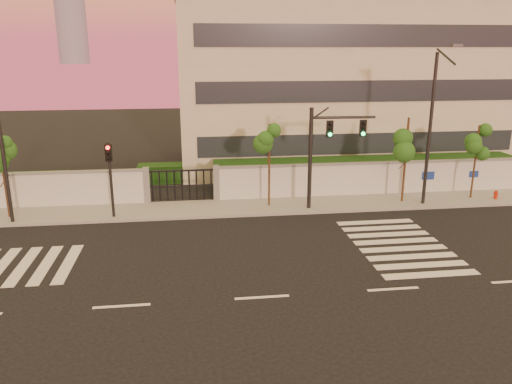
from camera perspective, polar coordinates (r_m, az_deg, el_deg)
ground at (r=18.60m, az=0.69°, el=-11.96°), size 120.00×120.00×0.00m
sidewalk at (r=28.20m, az=-2.32°, el=-1.78°), size 60.00×3.00×0.15m
perimeter_wall at (r=29.36m, az=-2.40°, el=0.97°), size 60.00×0.36×2.20m
hedge_row at (r=32.16m, az=-0.95°, el=1.87°), size 41.00×4.25×1.80m
institutional_building at (r=39.95m, az=9.28°, el=12.24°), size 24.40×12.40×12.25m
road_markings at (r=21.84m, az=-4.86°, el=-7.53°), size 57.00×7.62×0.02m
street_tree_c at (r=28.70m, az=-27.08°, el=3.60°), size 1.43×1.14×4.61m
street_tree_d at (r=27.56m, az=1.58°, el=5.16°), size 1.40×1.12×4.76m
street_tree_e at (r=29.55m, az=16.89°, el=5.60°), size 1.57×1.25×5.02m
street_tree_f at (r=31.77m, az=23.95°, el=4.88°), size 1.42×1.13×4.48m
traffic_signal_main at (r=27.36m, az=7.73°, el=5.19°), size 3.62×0.40×5.72m
traffic_signal_secondary at (r=26.85m, az=-16.34°, el=2.33°), size 0.32×0.33×4.16m
streetlight_east at (r=29.14m, az=19.49°, el=7.50°), size 0.53×2.15×8.94m
fire_hydrant at (r=32.73m, az=25.71°, el=-0.39°), size 0.26×0.25×0.67m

